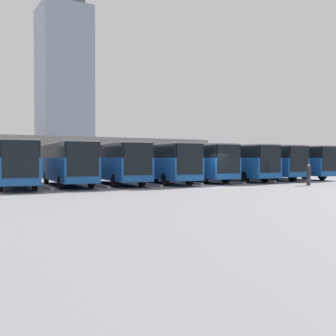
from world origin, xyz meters
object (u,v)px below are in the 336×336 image
Objects in this scene: bus_2 at (234,161)px; bus_0 at (291,161)px; bus_7 at (14,162)px; bus_3 at (196,161)px; bus_6 at (67,162)px; pedestrian at (309,174)px; bus_4 at (160,161)px; bus_1 at (261,161)px; bus_5 at (115,162)px.

bus_0 is at bearing -171.48° from bus_2.
bus_2 is at bearing -175.29° from bus_7.
bus_3 is 1.00× the size of bus_6.
pedestrian is at bearing 124.24° from bus_3.
bus_2 is at bearing 21.15° from pedestrian.
bus_4 is at bearing 61.97° from pedestrian.
bus_1 is at bearing 3.55° from bus_0.
bus_6 is at bearing 4.72° from bus_5.
bus_2 is 1.00× the size of bus_5.
bus_2 is 11.89m from bus_5.
bus_3 is at bearing 5.15° from bus_0.
bus_3 is at bearing -173.72° from bus_7.
bus_0 and bus_5 have the same top height.
bus_2 is at bearing 13.45° from bus_1.
bus_5 is 3.96m from bus_6.
bus_3 is 7.92m from bus_5.
bus_3 is 3.99m from bus_4.
bus_0 reaches higher than pedestrian.
bus_4 is 7.94m from bus_6.
bus_5 is at bearing 5.36° from bus_3.
bus_3 is 1.00× the size of bus_5.
bus_7 reaches higher than pedestrian.
bus_7 is at bearing 9.68° from bus_6.
bus_1 reaches higher than pedestrian.
bus_4 is 6.73× the size of pedestrian.
bus_5 is at bearing 70.70° from pedestrian.
bus_1 is 1.00× the size of bus_6.
bus_1 and bus_6 have the same top height.
bus_2 is 6.73× the size of pedestrian.
pedestrian is at bearing 76.09° from bus_1.
pedestrian is at bearing 56.38° from bus_0.
bus_1 is 15.84m from bus_5.
bus_7 is at bearing 82.82° from pedestrian.
bus_1 and bus_4 have the same top height.
bus_6 reaches higher than pedestrian.
bus_5 is at bearing 5.66° from bus_1.
bus_5 is (19.80, -0.18, 0.00)m from bus_0.
bus_4 and bus_7 have the same top height.
bus_2 is (3.96, 0.53, 0.00)m from bus_1.
bus_4 is 11.88m from bus_7.
bus_0 is 1.00× the size of bus_6.
bus_4 is 1.00× the size of bus_5.
bus_7 is (3.96, 0.27, 0.00)m from bus_6.
bus_6 is (19.80, -0.10, 0.00)m from bus_1.
bus_2 is 1.00× the size of bus_4.
bus_6 is 6.73× the size of pedestrian.
bus_1 is at bearing -174.34° from bus_5.
bus_1 is at bearing -174.04° from bus_3.
bus_7 is 22.37m from pedestrian.
bus_6 and bus_7 have the same top height.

